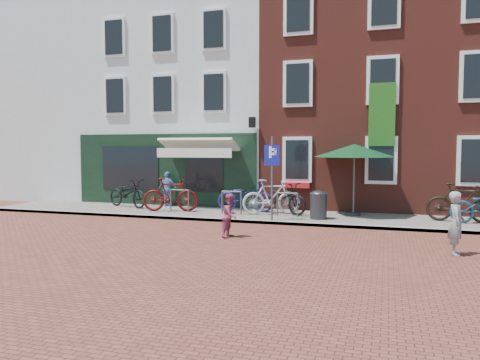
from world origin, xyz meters
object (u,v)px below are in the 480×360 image
(bicycle_0, at_px, (127,193))
(cafe_person, at_px, (168,189))
(parking_sign, at_px, (272,167))
(boy, at_px, (230,215))
(bicycle_4, at_px, (281,198))
(bicycle_1, at_px, (171,195))
(woman, at_px, (456,223))
(parasol, at_px, (354,148))
(bicycle_2, at_px, (245,196))
(litter_bin, at_px, (318,203))
(bicycle_5, at_px, (461,203))
(bicycle_3, at_px, (271,197))

(bicycle_0, bearing_deg, cafe_person, -40.42)
(parking_sign, relative_size, boy, 2.27)
(bicycle_0, height_order, bicycle_4, same)
(cafe_person, xyz_separation_m, bicycle_4, (4.78, -0.76, -0.14))
(parking_sign, distance_m, bicycle_1, 4.32)
(parking_sign, height_order, woman, parking_sign)
(bicycle_1, xyz_separation_m, bicycle_4, (4.00, 0.62, -0.06))
(parking_sign, xyz_separation_m, parasol, (2.43, 2.02, 0.60))
(woman, xyz_separation_m, bicycle_2, (-6.47, 4.90, -0.07))
(parasol, bearing_deg, bicycle_2, -176.13)
(litter_bin, relative_size, bicycle_4, 0.47)
(boy, bearing_deg, cafe_person, 50.64)
(woman, distance_m, bicycle_0, 12.22)
(litter_bin, distance_m, bicycle_2, 2.99)
(boy, bearing_deg, bicycle_5, -47.64)
(bicycle_3, xyz_separation_m, bicycle_4, (0.27, 0.28, -0.06))
(litter_bin, relative_size, bicycle_5, 0.49)
(parasol, distance_m, bicycle_1, 6.79)
(bicycle_1, distance_m, bicycle_5, 9.83)
(litter_bin, distance_m, bicycle_0, 7.66)
(parasol, distance_m, woman, 6.03)
(bicycle_5, bearing_deg, bicycle_2, 95.64)
(parasol, height_order, boy, parasol)
(boy, xyz_separation_m, bicycle_0, (-5.69, 4.22, 0.06))
(cafe_person, relative_size, bicycle_3, 0.68)
(bicycle_2, bearing_deg, bicycle_3, -113.57)
(parasol, bearing_deg, bicycle_3, -165.86)
(bicycle_1, xyz_separation_m, bicycle_3, (3.73, 0.34, 0.00))
(bicycle_4, bearing_deg, bicycle_2, 105.47)
(bicycle_1, bearing_deg, bicycle_2, -87.61)
(woman, bearing_deg, parasol, 30.84)
(bicycle_2, xyz_separation_m, bicycle_3, (1.08, -0.44, 0.06))
(parking_sign, xyz_separation_m, woman, (5.05, -3.14, -1.10))
(bicycle_4, relative_size, bicycle_5, 1.03)
(bicycle_1, relative_size, bicycle_3, 1.00)
(bicycle_0, xyz_separation_m, bicycle_1, (2.16, -0.61, 0.06))
(parasol, xyz_separation_m, bicycle_0, (-8.65, -0.43, -1.77))
(parasol, xyz_separation_m, cafe_person, (-7.28, 0.34, -1.63))
(cafe_person, bearing_deg, bicycle_4, 175.99)
(parasol, bearing_deg, bicycle_4, -170.55)
(parasol, bearing_deg, bicycle_0, -177.18)
(woman, xyz_separation_m, bicycle_5, (0.71, 4.53, -0.01))
(bicycle_4, bearing_deg, parking_sign, -155.67)
(woman, relative_size, cafe_person, 1.05)
(bicycle_3, bearing_deg, bicycle_4, -67.49)
(cafe_person, bearing_deg, parking_sign, 159.01)
(parasol, distance_m, bicycle_2, 4.25)
(bicycle_4, bearing_deg, bicycle_0, 112.09)
(parking_sign, distance_m, parasol, 3.22)
(cafe_person, distance_m, bicycle_4, 4.84)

